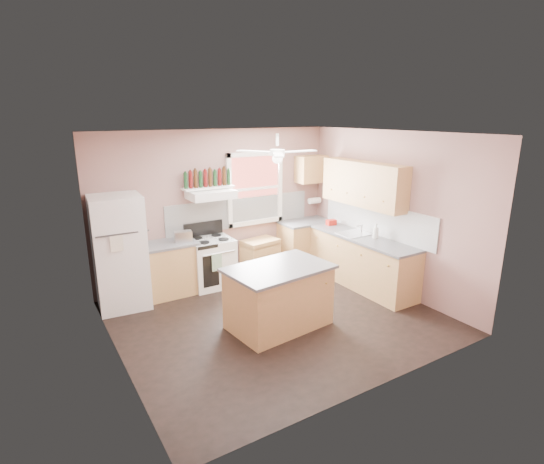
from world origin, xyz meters
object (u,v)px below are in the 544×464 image
refrigerator (120,252)px  island (279,298)px  cart (260,256)px  stove (212,263)px  toaster (183,236)px

refrigerator → island: refrigerator is taller
cart → island: bearing=-121.6°
island → refrigerator: bearing=127.2°
stove → cart: stove is taller
toaster → cart: toaster is taller
island → toaster: bearing=105.0°
refrigerator → island: 2.58m
stove → cart: (1.04, 0.09, -0.10)m
stove → cart: size_ratio=1.30×
stove → island: 1.88m
toaster → stove: 0.75m
refrigerator → stove: size_ratio=2.07×
stove → toaster: bearing=-175.1°
toaster → cart: size_ratio=0.42×
cart → island: (-0.83, -1.96, 0.10)m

